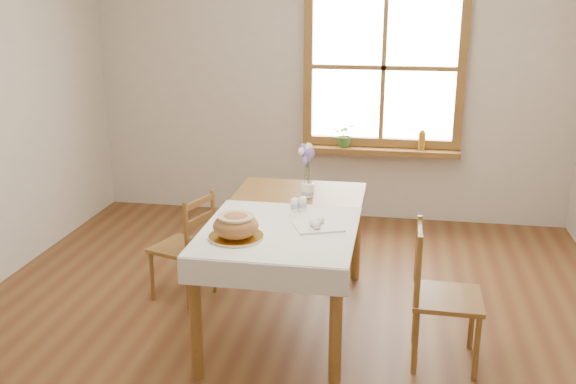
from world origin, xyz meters
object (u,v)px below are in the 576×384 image
(dining_table, at_px, (288,227))
(bread_plate, at_px, (236,237))
(flower_vase, at_px, (308,191))
(chair_left, at_px, (182,245))
(chair_right, at_px, (447,296))

(dining_table, xyz_separation_m, bread_plate, (-0.21, -0.48, 0.10))
(flower_vase, bearing_deg, chair_left, -170.54)
(bread_plate, relative_size, flower_vase, 3.27)
(chair_right, bearing_deg, flower_vase, 54.00)
(chair_left, bearing_deg, bread_plate, 57.88)
(flower_vase, bearing_deg, bread_plate, -108.54)
(dining_table, relative_size, flower_vase, 17.15)
(chair_left, bearing_deg, chair_right, 91.31)
(dining_table, relative_size, chair_left, 2.04)
(chair_left, xyz_separation_m, bread_plate, (0.59, -0.71, 0.38))
(dining_table, relative_size, chair_right, 1.90)
(chair_right, bearing_deg, dining_table, 72.92)
(dining_table, xyz_separation_m, flower_vase, (0.07, 0.37, 0.13))
(chair_right, relative_size, flower_vase, 9.05)
(chair_right, bearing_deg, chair_left, 73.96)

